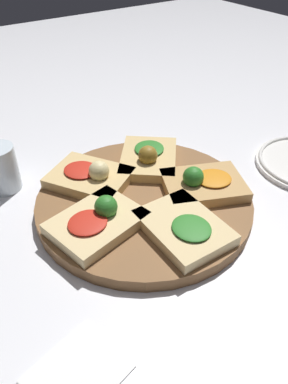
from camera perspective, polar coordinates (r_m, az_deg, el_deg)
ground_plane at (r=0.73m, az=-0.00°, el=-2.13°), size 3.00×3.00×0.00m
serving_board at (r=0.73m, az=-0.00°, el=-1.39°), size 0.41×0.41×0.02m
focaccia_slice_0 at (r=0.81m, az=0.69°, el=5.32°), size 0.19×0.19×0.05m
focaccia_slice_1 at (r=0.76m, az=-8.17°, el=2.41°), size 0.18×0.19×0.05m
focaccia_slice_2 at (r=0.65m, az=-7.08°, el=-4.32°), size 0.17×0.15×0.05m
focaccia_slice_3 at (r=0.64m, az=5.99°, el=-5.45°), size 0.12×0.16×0.03m
focaccia_slice_4 at (r=0.74m, az=8.96°, el=1.31°), size 0.19×0.17×0.05m
water_glass at (r=0.81m, az=-21.01°, el=3.37°), size 0.07×0.07×0.10m
napkin_stack at (r=0.53m, az=-10.14°, el=-25.57°), size 0.13×0.12×0.00m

